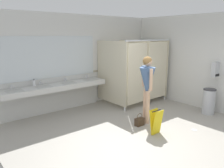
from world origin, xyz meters
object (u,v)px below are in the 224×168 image
at_px(person_standing, 147,81).
at_px(soap_dispenser, 34,83).
at_px(paper_towel_dispenser_upper, 216,69).
at_px(handbag, 139,121).
at_px(wet_floor_sign, 156,122).
at_px(trash_bin, 209,101).

bearing_deg(person_standing, soap_dispenser, 133.10).
relative_size(paper_towel_dispenser_upper, soap_dispenser, 2.10).
distance_m(handbag, wet_floor_sign, 0.62).
bearing_deg(wet_floor_sign, soap_dispenser, 120.65).
xyz_separation_m(person_standing, handbag, (-0.31, -0.07, -0.99)).
distance_m(trash_bin, soap_dispenser, 4.95).
distance_m(person_standing, wet_floor_sign, 1.09).
bearing_deg(person_standing, trash_bin, -20.70).
xyz_separation_m(person_standing, soap_dispenser, (-2.08, 2.22, -0.14)).
bearing_deg(soap_dispenser, trash_bin, -36.54).
xyz_separation_m(soap_dispenser, wet_floor_sign, (1.70, -2.87, -0.66)).
height_order(trash_bin, person_standing, person_standing).
bearing_deg(wet_floor_sign, paper_towel_dispenser_upper, -1.32).
bearing_deg(handbag, trash_bin, -16.34).
xyz_separation_m(person_standing, wet_floor_sign, (-0.38, -0.65, -0.80)).
distance_m(paper_towel_dispenser_upper, wet_floor_sign, 2.69).
height_order(trash_bin, soap_dispenser, soap_dispenser).
distance_m(person_standing, soap_dispenser, 3.04).
distance_m(trash_bin, handbag, 2.29).
relative_size(trash_bin, handbag, 2.27).
relative_size(paper_towel_dispenser_upper, handbag, 1.33).
bearing_deg(soap_dispenser, wet_floor_sign, -59.35).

